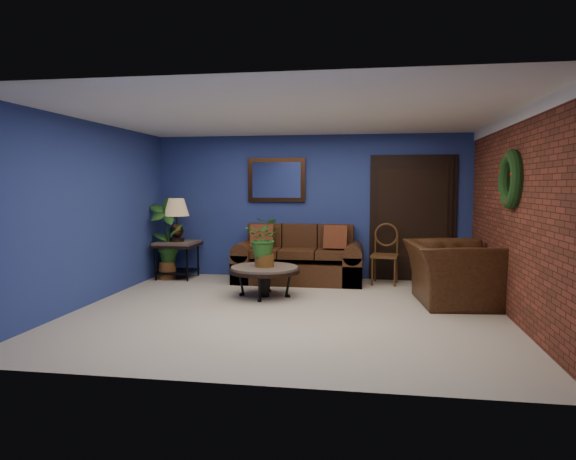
% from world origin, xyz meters
% --- Properties ---
extents(floor, '(5.50, 5.50, 0.00)m').
position_xyz_m(floor, '(0.00, 0.00, 0.00)').
color(floor, beige).
rests_on(floor, ground).
extents(wall_back, '(5.50, 0.04, 2.50)m').
position_xyz_m(wall_back, '(0.00, 2.50, 1.25)').
color(wall_back, navy).
rests_on(wall_back, ground).
extents(wall_left, '(0.04, 5.00, 2.50)m').
position_xyz_m(wall_left, '(-2.75, 0.00, 1.25)').
color(wall_left, navy).
rests_on(wall_left, ground).
extents(wall_right_brick, '(0.04, 5.00, 2.50)m').
position_xyz_m(wall_right_brick, '(2.75, 0.00, 1.25)').
color(wall_right_brick, maroon).
rests_on(wall_right_brick, ground).
extents(ceiling, '(5.50, 5.00, 0.02)m').
position_xyz_m(ceiling, '(0.00, 0.00, 2.50)').
color(ceiling, silver).
rests_on(ceiling, wall_back).
extents(crown_molding, '(0.03, 5.00, 0.14)m').
position_xyz_m(crown_molding, '(2.72, 0.00, 2.43)').
color(crown_molding, white).
rests_on(crown_molding, wall_right_brick).
extents(wall_mirror, '(1.02, 0.06, 0.77)m').
position_xyz_m(wall_mirror, '(-0.60, 2.46, 1.72)').
color(wall_mirror, '#3D2212').
rests_on(wall_mirror, wall_back).
extents(closet_door, '(1.44, 0.06, 2.18)m').
position_xyz_m(closet_door, '(1.75, 2.47, 1.05)').
color(closet_door, black).
rests_on(closet_door, wall_back).
extents(wreath, '(0.16, 0.72, 0.72)m').
position_xyz_m(wreath, '(2.69, 0.05, 1.70)').
color(wreath, black).
rests_on(wreath, wall_right_brick).
extents(sofa, '(2.14, 0.92, 0.96)m').
position_xyz_m(sofa, '(-0.15, 2.08, 0.31)').
color(sofa, '#462A14').
rests_on(sofa, ground).
extents(coffee_table, '(1.04, 1.04, 0.45)m').
position_xyz_m(coffee_table, '(-0.48, 0.80, 0.39)').
color(coffee_table, '#59534E').
rests_on(coffee_table, ground).
extents(end_table, '(0.71, 0.71, 0.65)m').
position_xyz_m(end_table, '(-2.30, 2.05, 0.50)').
color(end_table, '#59534E').
rests_on(end_table, ground).
extents(table_lamp, '(0.44, 0.44, 0.72)m').
position_xyz_m(table_lamp, '(-2.30, 2.05, 1.12)').
color(table_lamp, '#3D2212').
rests_on(table_lamp, end_table).
extents(side_chair, '(0.48, 0.48, 1.00)m').
position_xyz_m(side_chair, '(1.29, 2.12, 0.56)').
color(side_chair, '#553418').
rests_on(side_chair, ground).
extents(armchair, '(1.27, 1.41, 0.85)m').
position_xyz_m(armchair, '(2.15, 0.78, 0.42)').
color(armchair, '#462A14').
rests_on(armchair, ground).
extents(coffee_plant, '(0.56, 0.49, 0.72)m').
position_xyz_m(coffee_plant, '(-0.48, 0.80, 0.84)').
color(coffee_plant, brown).
rests_on(coffee_plant, coffee_table).
extents(floor_plant, '(0.40, 0.33, 0.85)m').
position_xyz_m(floor_plant, '(2.35, 1.62, 0.45)').
color(floor_plant, brown).
rests_on(floor_plant, ground).
extents(tall_plant, '(0.69, 0.53, 1.42)m').
position_xyz_m(tall_plant, '(-2.45, 1.95, 0.76)').
color(tall_plant, brown).
rests_on(tall_plant, ground).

